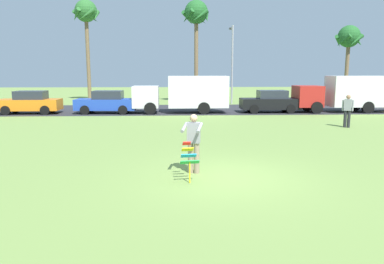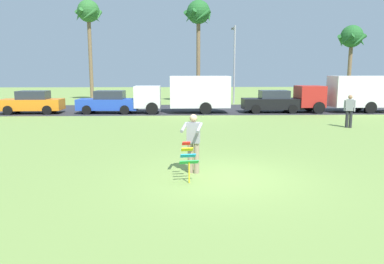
{
  "view_description": "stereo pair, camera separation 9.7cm",
  "coord_description": "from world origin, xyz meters",
  "px_view_note": "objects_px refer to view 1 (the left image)",
  "views": [
    {
      "loc": [
        -1.39,
        -9.85,
        2.94
      ],
      "look_at": [
        -0.84,
        1.49,
        1.05
      ],
      "focal_mm": 34.15,
      "sensor_mm": 36.0,
      "label": 1
    },
    {
      "loc": [
        -1.29,
        -9.85,
        2.94
      ],
      "look_at": [
        -0.84,
        1.49,
        1.05
      ],
      "focal_mm": 34.15,
      "sensor_mm": 36.0,
      "label": 2
    }
  ],
  "objects_px": {
    "parked_car_black": "(270,102)",
    "palm_tree_left_near": "(86,16)",
    "parked_car_orange": "(30,103)",
    "person_walker_near": "(348,110)",
    "parked_car_blue": "(107,102)",
    "streetlight_pole": "(232,60)",
    "parked_truck_white_box": "(186,93)",
    "palm_tree_right_near": "(196,17)",
    "kite_held": "(189,157)",
    "palm_tree_centre_far": "(349,39)",
    "parked_truck_red_cab": "(346,93)",
    "person_kite_flyer": "(194,141)"
  },
  "relations": [
    {
      "from": "parked_truck_red_cab",
      "to": "streetlight_pole",
      "type": "height_order",
      "value": "streetlight_pole"
    },
    {
      "from": "parked_truck_red_cab",
      "to": "streetlight_pole",
      "type": "relative_size",
      "value": 0.96
    },
    {
      "from": "person_kite_flyer",
      "to": "kite_held",
      "type": "distance_m",
      "value": 0.85
    },
    {
      "from": "parked_car_black",
      "to": "person_walker_near",
      "type": "xyz_separation_m",
      "value": [
        2.19,
        -7.31,
        0.16
      ]
    },
    {
      "from": "person_walker_near",
      "to": "palm_tree_centre_far",
      "type": "bearing_deg",
      "value": 65.06
    },
    {
      "from": "palm_tree_left_near",
      "to": "parked_car_blue",
      "type": "bearing_deg",
      "value": -71.42
    },
    {
      "from": "kite_held",
      "to": "palm_tree_centre_far",
      "type": "relative_size",
      "value": 0.14
    },
    {
      "from": "parked_truck_white_box",
      "to": "parked_car_orange",
      "type": "bearing_deg",
      "value": 179.99
    },
    {
      "from": "person_kite_flyer",
      "to": "palm_tree_right_near",
      "type": "distance_m",
      "value": 24.8
    },
    {
      "from": "parked_car_blue",
      "to": "streetlight_pole",
      "type": "xyz_separation_m",
      "value": [
        10.05,
        7.47,
        3.22
      ]
    },
    {
      "from": "parked_car_orange",
      "to": "person_walker_near",
      "type": "distance_m",
      "value": 20.6
    },
    {
      "from": "kite_held",
      "to": "parked_car_blue",
      "type": "distance_m",
      "value": 17.3
    },
    {
      "from": "kite_held",
      "to": "parked_car_blue",
      "type": "bearing_deg",
      "value": 107.36
    },
    {
      "from": "streetlight_pole",
      "to": "person_walker_near",
      "type": "bearing_deg",
      "value": -75.36
    },
    {
      "from": "parked_car_blue",
      "to": "parked_car_black",
      "type": "distance_m",
      "value": 11.72
    },
    {
      "from": "parked_car_black",
      "to": "palm_tree_right_near",
      "type": "bearing_deg",
      "value": 121.24
    },
    {
      "from": "parked_truck_white_box",
      "to": "streetlight_pole",
      "type": "bearing_deg",
      "value": 59.44
    },
    {
      "from": "person_kite_flyer",
      "to": "palm_tree_right_near",
      "type": "bearing_deg",
      "value": 86.4
    },
    {
      "from": "parked_car_blue",
      "to": "person_kite_flyer",
      "type": "bearing_deg",
      "value": -71.26
    },
    {
      "from": "palm_tree_left_near",
      "to": "palm_tree_right_near",
      "type": "relative_size",
      "value": 1.05
    },
    {
      "from": "parked_car_black",
      "to": "parked_truck_red_cab",
      "type": "bearing_deg",
      "value": 0.0
    },
    {
      "from": "palm_tree_centre_far",
      "to": "parked_car_orange",
      "type": "bearing_deg",
      "value": -160.99
    },
    {
      "from": "person_kite_flyer",
      "to": "parked_car_orange",
      "type": "distance_m",
      "value": 19.01
    },
    {
      "from": "streetlight_pole",
      "to": "person_walker_near",
      "type": "relative_size",
      "value": 4.05
    },
    {
      "from": "parked_car_black",
      "to": "palm_tree_right_near",
      "type": "height_order",
      "value": "palm_tree_right_near"
    },
    {
      "from": "parked_truck_white_box",
      "to": "parked_truck_red_cab",
      "type": "bearing_deg",
      "value": 0.0
    },
    {
      "from": "palm_tree_left_near",
      "to": "parked_truck_white_box",
      "type": "bearing_deg",
      "value": -49.18
    },
    {
      "from": "parked_car_orange",
      "to": "streetlight_pole",
      "type": "relative_size",
      "value": 0.61
    },
    {
      "from": "palm_tree_right_near",
      "to": "parked_car_black",
      "type": "bearing_deg",
      "value": -58.76
    },
    {
      "from": "parked_car_black",
      "to": "palm_tree_left_near",
      "type": "xyz_separation_m",
      "value": [
        -15.32,
        10.7,
        7.42
      ]
    },
    {
      "from": "parked_car_blue",
      "to": "parked_truck_white_box",
      "type": "xyz_separation_m",
      "value": [
        5.65,
        0.0,
        0.64
      ]
    },
    {
      "from": "parked_car_blue",
      "to": "parked_truck_white_box",
      "type": "distance_m",
      "value": 5.68
    },
    {
      "from": "streetlight_pole",
      "to": "kite_held",
      "type": "bearing_deg",
      "value": -101.54
    },
    {
      "from": "parked_car_orange",
      "to": "palm_tree_centre_far",
      "type": "bearing_deg",
      "value": 19.01
    },
    {
      "from": "parked_car_blue",
      "to": "palm_tree_centre_far",
      "type": "height_order",
      "value": "palm_tree_centre_far"
    },
    {
      "from": "parked_car_orange",
      "to": "streetlight_pole",
      "type": "bearing_deg",
      "value": 25.88
    },
    {
      "from": "parked_car_black",
      "to": "parked_truck_white_box",
      "type": "bearing_deg",
      "value": 180.0
    },
    {
      "from": "parked_truck_red_cab",
      "to": "kite_held",
      "type": "bearing_deg",
      "value": -126.33
    },
    {
      "from": "parked_truck_red_cab",
      "to": "parked_car_black",
      "type": "bearing_deg",
      "value": -180.0
    },
    {
      "from": "parked_car_blue",
      "to": "person_walker_near",
      "type": "relative_size",
      "value": 2.46
    },
    {
      "from": "palm_tree_left_near",
      "to": "streetlight_pole",
      "type": "distance_m",
      "value": 14.64
    },
    {
      "from": "parked_truck_red_cab",
      "to": "person_walker_near",
      "type": "relative_size",
      "value": 3.88
    },
    {
      "from": "parked_car_orange",
      "to": "person_walker_near",
      "type": "bearing_deg",
      "value": -20.79
    },
    {
      "from": "parked_car_orange",
      "to": "palm_tree_left_near",
      "type": "bearing_deg",
      "value": 80.76
    },
    {
      "from": "person_kite_flyer",
      "to": "palm_tree_left_near",
      "type": "xyz_separation_m",
      "value": [
        -8.93,
        26.42,
        7.24
      ]
    },
    {
      "from": "parked_truck_red_cab",
      "to": "parked_car_orange",
      "type": "bearing_deg",
      "value": 180.0
    },
    {
      "from": "person_kite_flyer",
      "to": "parked_truck_red_cab",
      "type": "xyz_separation_m",
      "value": [
        11.97,
        15.72,
        0.46
      ]
    },
    {
      "from": "kite_held",
      "to": "parked_truck_white_box",
      "type": "relative_size",
      "value": 0.16
    },
    {
      "from": "palm_tree_right_near",
      "to": "person_walker_near",
      "type": "height_order",
      "value": "palm_tree_right_near"
    },
    {
      "from": "parked_truck_white_box",
      "to": "palm_tree_right_near",
      "type": "bearing_deg",
      "value": 81.65
    }
  ]
}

